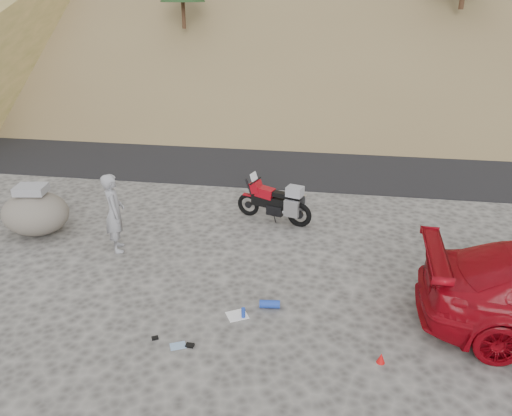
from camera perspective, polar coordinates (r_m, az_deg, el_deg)
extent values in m
plane|color=#44423F|center=(11.13, -7.90, -7.80)|extent=(140.00, 140.00, 0.00)
cube|color=black|center=(19.18, -0.26, 6.09)|extent=(120.00, 7.00, 0.05)
cylinder|color=#362413|center=(24.11, -8.29, 21.28)|extent=(0.17, 0.17, 1.40)
torus|color=black|center=(13.80, -0.88, 0.39)|extent=(0.65, 0.31, 0.65)
cylinder|color=black|center=(13.80, -0.88, 0.39)|extent=(0.20, 0.12, 0.20)
torus|color=black|center=(13.22, 4.97, -0.78)|extent=(0.70, 0.34, 0.69)
cylinder|color=black|center=(13.22, 4.97, -0.78)|extent=(0.23, 0.14, 0.22)
cylinder|color=black|center=(13.63, -0.60, 1.74)|extent=(0.37, 0.17, 0.80)
cylinder|color=black|center=(13.44, -0.08, 3.11)|extent=(0.23, 0.59, 0.04)
cube|color=black|center=(13.42, 1.90, 0.68)|extent=(1.19, 0.58, 0.29)
cube|color=black|center=(13.46, 2.27, -0.16)|extent=(0.51, 0.41, 0.27)
cube|color=maroon|center=(13.41, 1.04, 1.82)|extent=(0.58, 0.44, 0.30)
cube|color=maroon|center=(13.48, 0.03, 2.47)|extent=(0.38, 0.41, 0.35)
cube|color=silver|center=(13.42, -0.23, 3.53)|extent=(0.20, 0.32, 0.25)
cube|color=black|center=(13.22, 2.88, 1.55)|extent=(0.58, 0.37, 0.12)
cube|color=black|center=(13.10, 4.36, 1.12)|extent=(0.38, 0.27, 0.10)
cube|color=silver|center=(12.95, 4.06, -0.10)|extent=(0.41, 0.23, 0.44)
cube|color=silver|center=(13.38, 4.91, 0.68)|extent=(0.41, 0.23, 0.44)
cube|color=gray|center=(13.02, 4.47, 1.90)|extent=(0.49, 0.44, 0.26)
cube|color=maroon|center=(13.69, -0.89, 1.52)|extent=(0.32, 0.20, 0.04)
cylinder|color=black|center=(13.36, 2.13, -1.13)|extent=(0.08, 0.20, 0.36)
cylinder|color=silver|center=(13.14, 3.96, -0.57)|extent=(0.45, 0.22, 0.13)
imported|color=gray|center=(12.59, -15.39, -4.54)|extent=(0.72, 0.83, 1.93)
ellipsoid|color=#5E5951|center=(13.90, -23.88, -0.55)|extent=(1.77, 1.53, 1.10)
cube|color=gray|center=(13.67, -24.32, 1.90)|extent=(0.72, 0.59, 0.18)
cube|color=white|center=(9.85, -2.17, -12.15)|extent=(0.50, 0.49, 0.01)
cylinder|color=#1C3CA9|center=(10.02, 1.58, -10.92)|extent=(0.42, 0.20, 0.16)
cylinder|color=#1C3CA9|center=(9.73, -1.46, -11.89)|extent=(0.09, 0.09, 0.21)
cone|color=red|center=(8.99, 14.10, -16.30)|extent=(0.18, 0.18, 0.19)
cube|color=black|center=(9.18, -7.57, -15.29)|extent=(0.15, 0.11, 0.04)
cube|color=black|center=(9.45, -11.46, -14.35)|extent=(0.14, 0.13, 0.04)
cube|color=#7D9CC1|center=(9.22, -8.91, -15.30)|extent=(0.33, 0.30, 0.01)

